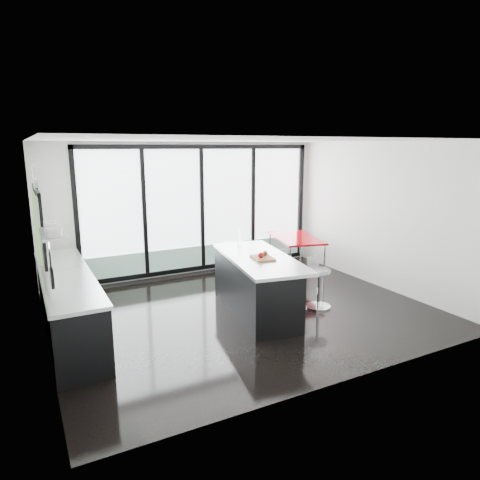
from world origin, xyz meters
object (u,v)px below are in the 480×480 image
bar_stool_far (287,278)px  island (255,284)px  bar_stool_near (319,288)px  red_table (296,255)px

bar_stool_far → island: bearing=-173.8°
bar_stool_near → red_table: red_table is taller
bar_stool_far → red_table: bearing=30.5°
island → bar_stool_near: bearing=-18.6°
bar_stool_near → red_table: (0.84, 1.90, 0.06)m
bar_stool_far → red_table: (0.98, 1.12, 0.07)m
bar_stool_far → bar_stool_near: bearing=-98.5°
bar_stool_near → red_table: bearing=49.8°
island → red_table: (1.90, 1.55, -0.08)m
bar_stool_near → red_table: size_ratio=0.46×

